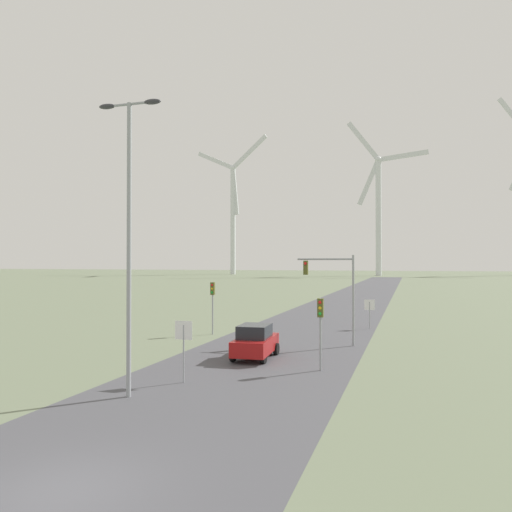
{
  "coord_description": "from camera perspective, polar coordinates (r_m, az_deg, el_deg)",
  "views": [
    {
      "loc": [
        7.55,
        -9.56,
        5.21
      ],
      "look_at": [
        0.0,
        14.84,
        5.52
      ],
      "focal_mm": 35.0,
      "sensor_mm": 36.0,
      "label": 1
    }
  ],
  "objects": [
    {
      "name": "streetlamp",
      "position": [
        20.01,
        -14.3,
        4.45
      ],
      "size": [
        2.7,
        0.32,
        11.46
      ],
      "color": "#93999E",
      "rests_on": "ground"
    },
    {
      "name": "traffic_light_post_near_left",
      "position": [
        36.13,
        -4.99,
        -4.6
      ],
      "size": [
        0.28,
        0.34,
        3.75
      ],
      "color": "#93999E",
      "rests_on": "ground"
    },
    {
      "name": "road_surface",
      "position": [
        58.29,
        9.73,
        -5.82
      ],
      "size": [
        10.0,
        240.0,
        0.01
      ],
      "color": "#47474C",
      "rests_on": "ground"
    },
    {
      "name": "ground_plane",
      "position": [
        13.25,
        -21.21,
        -23.8
      ],
      "size": [
        600.0,
        600.0,
        0.0
      ],
      "primitive_type": "plane",
      "color": "#667056"
    },
    {
      "name": "wind_turbine_left",
      "position": [
        197.01,
        13.83,
        5.78
      ],
      "size": [
        30.18,
        3.78,
        59.63
      ],
      "color": "silver",
      "rests_on": "ground"
    },
    {
      "name": "traffic_light_post_near_right",
      "position": [
        24.31,
        7.37,
        -6.99
      ],
      "size": [
        0.28,
        0.33,
        3.46
      ],
      "color": "#93999E",
      "rests_on": "ground"
    },
    {
      "name": "stop_sign_near",
      "position": [
        22.06,
        -8.27,
        -9.42
      ],
      "size": [
        0.81,
        0.07,
        2.66
      ],
      "color": "#93999E",
      "rests_on": "ground"
    },
    {
      "name": "stop_sign_far",
      "position": [
        40.04,
        12.85,
        -5.87
      ],
      "size": [
        0.81,
        0.07,
        2.28
      ],
      "color": "#93999E",
      "rests_on": "ground"
    },
    {
      "name": "traffic_light_mast_overhead",
      "position": [
        31.74,
        8.82,
        -2.93
      ],
      "size": [
        3.6,
        0.35,
        5.65
      ],
      "color": "#93999E",
      "rests_on": "ground"
    },
    {
      "name": "wind_turbine_far_left",
      "position": [
        214.65,
        -2.65,
        5.47
      ],
      "size": [
        34.71,
        9.21,
        58.16
      ],
      "color": "silver",
      "rests_on": "ground"
    },
    {
      "name": "car_approaching",
      "position": [
        27.35,
        -0.09,
        -9.74
      ],
      "size": [
        2.06,
        4.21,
        1.83
      ],
      "color": "maroon",
      "rests_on": "ground"
    }
  ]
}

